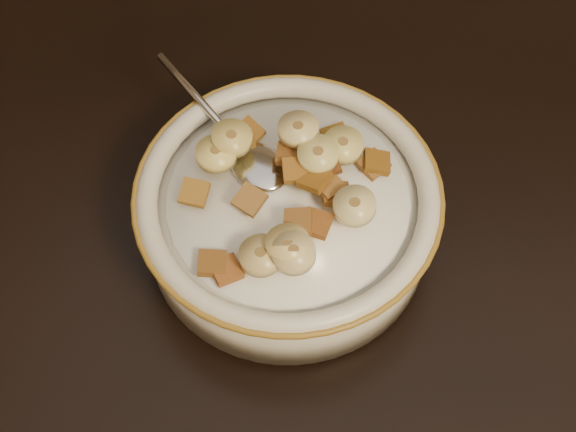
# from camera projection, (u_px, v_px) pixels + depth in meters

# --- Properties ---
(table) EXTENTS (1.43, 0.95, 0.04)m
(table) POSITION_uv_depth(u_px,v_px,m) (495.00, 261.00, 0.66)
(table) COLOR black
(table) RESTS_ON floor
(chair) EXTENTS (0.41, 0.41, 0.86)m
(chair) POSITION_uv_depth(u_px,v_px,m) (492.00, 3.00, 1.24)
(chair) COLOR #301C13
(chair) RESTS_ON floor
(cereal_bowl) EXTENTS (0.22, 0.22, 0.05)m
(cereal_bowl) POSITION_uv_depth(u_px,v_px,m) (288.00, 218.00, 0.63)
(cereal_bowl) COLOR beige
(cereal_bowl) RESTS_ON table
(milk) EXTENTS (0.18, 0.18, 0.00)m
(milk) POSITION_uv_depth(u_px,v_px,m) (288.00, 200.00, 0.60)
(milk) COLOR white
(milk) RESTS_ON cereal_bowl
(spoon) EXTENTS (0.07, 0.07, 0.01)m
(spoon) POSITION_uv_depth(u_px,v_px,m) (258.00, 167.00, 0.61)
(spoon) COLOR #ACACAD
(spoon) RESTS_ON cereal_bowl
(cereal_square_0) EXTENTS (0.03, 0.03, 0.01)m
(cereal_square_0) POSITION_uv_depth(u_px,v_px,m) (248.00, 133.00, 0.62)
(cereal_square_0) COLOR brown
(cereal_square_0) RESTS_ON milk
(cereal_square_1) EXTENTS (0.03, 0.03, 0.01)m
(cereal_square_1) POSITION_uv_depth(u_px,v_px,m) (373.00, 165.00, 0.61)
(cereal_square_1) COLOR brown
(cereal_square_1) RESTS_ON milk
(cereal_square_2) EXTENTS (0.02, 0.02, 0.01)m
(cereal_square_2) POSITION_uv_depth(u_px,v_px,m) (296.00, 170.00, 0.59)
(cereal_square_2) COLOR brown
(cereal_square_2) RESTS_ON milk
(cereal_square_3) EXTENTS (0.02, 0.02, 0.01)m
(cereal_square_3) POSITION_uv_depth(u_px,v_px,m) (242.00, 140.00, 0.62)
(cereal_square_3) COLOR brown
(cereal_square_3) RESTS_ON milk
(cereal_square_4) EXTENTS (0.03, 0.03, 0.01)m
(cereal_square_4) POSITION_uv_depth(u_px,v_px,m) (325.00, 164.00, 0.60)
(cereal_square_4) COLOR brown
(cereal_square_4) RESTS_ON milk
(cereal_square_5) EXTENTS (0.03, 0.03, 0.01)m
(cereal_square_5) POSITION_uv_depth(u_px,v_px,m) (330.00, 187.00, 0.59)
(cereal_square_5) COLOR brown
(cereal_square_5) RESTS_ON milk
(cereal_square_6) EXTENTS (0.02, 0.02, 0.01)m
(cereal_square_6) POSITION_uv_depth(u_px,v_px,m) (317.00, 223.00, 0.57)
(cereal_square_6) COLOR #985321
(cereal_square_6) RESTS_ON milk
(cereal_square_7) EXTENTS (0.02, 0.02, 0.01)m
(cereal_square_7) POSITION_uv_depth(u_px,v_px,m) (298.00, 222.00, 0.57)
(cereal_square_7) COLOR brown
(cereal_square_7) RESTS_ON milk
(cereal_square_8) EXTENTS (0.02, 0.02, 0.01)m
(cereal_square_8) POSITION_uv_depth(u_px,v_px,m) (212.00, 263.00, 0.57)
(cereal_square_8) COLOR brown
(cereal_square_8) RESTS_ON milk
(cereal_square_9) EXTENTS (0.02, 0.02, 0.01)m
(cereal_square_9) POSITION_uv_depth(u_px,v_px,m) (290.00, 153.00, 0.60)
(cereal_square_9) COLOR brown
(cereal_square_9) RESTS_ON milk
(cereal_square_10) EXTENTS (0.03, 0.03, 0.01)m
(cereal_square_10) POSITION_uv_depth(u_px,v_px,m) (226.00, 270.00, 0.56)
(cereal_square_10) COLOR brown
(cereal_square_10) RESTS_ON milk
(cereal_square_11) EXTENTS (0.03, 0.03, 0.01)m
(cereal_square_11) POSITION_uv_depth(u_px,v_px,m) (314.00, 180.00, 0.59)
(cereal_square_11) COLOR brown
(cereal_square_11) RESTS_ON milk
(cereal_square_12) EXTENTS (0.02, 0.02, 0.01)m
(cereal_square_12) POSITION_uv_depth(u_px,v_px,m) (238.00, 141.00, 0.63)
(cereal_square_12) COLOR brown
(cereal_square_12) RESTS_ON milk
(cereal_square_13) EXTENTS (0.02, 0.02, 0.01)m
(cereal_square_13) POSITION_uv_depth(u_px,v_px,m) (377.00, 162.00, 0.61)
(cereal_square_13) COLOR brown
(cereal_square_13) RESTS_ON milk
(cereal_square_14) EXTENTS (0.02, 0.02, 0.01)m
(cereal_square_14) POSITION_uv_depth(u_px,v_px,m) (194.00, 193.00, 0.60)
(cereal_square_14) COLOR brown
(cereal_square_14) RESTS_ON milk
(cereal_square_15) EXTENTS (0.03, 0.03, 0.01)m
(cereal_square_15) POSITION_uv_depth(u_px,v_px,m) (352.00, 210.00, 0.58)
(cereal_square_15) COLOR olive
(cereal_square_15) RESTS_ON milk
(cereal_square_16) EXTENTS (0.03, 0.03, 0.01)m
(cereal_square_16) POSITION_uv_depth(u_px,v_px,m) (340.00, 139.00, 0.62)
(cereal_square_16) COLOR brown
(cereal_square_16) RESTS_ON milk
(cereal_square_17) EXTENTS (0.03, 0.03, 0.01)m
(cereal_square_17) POSITION_uv_depth(u_px,v_px,m) (335.00, 136.00, 0.63)
(cereal_square_17) COLOR #9B6A22
(cereal_square_17) RESTS_ON milk
(cereal_square_18) EXTENTS (0.03, 0.03, 0.01)m
(cereal_square_18) POSITION_uv_depth(u_px,v_px,m) (250.00, 200.00, 0.58)
(cereal_square_18) COLOR olive
(cereal_square_18) RESTS_ON milk
(cereal_square_19) EXTENTS (0.02, 0.02, 0.01)m
(cereal_square_19) POSITION_uv_depth(u_px,v_px,m) (336.00, 194.00, 0.59)
(cereal_square_19) COLOR brown
(cereal_square_19) RESTS_ON milk
(banana_slice_0) EXTENTS (0.04, 0.04, 0.01)m
(banana_slice_0) POSITION_uv_depth(u_px,v_px,m) (318.00, 155.00, 0.59)
(banana_slice_0) COLOR #E0CB7C
(banana_slice_0) RESTS_ON milk
(banana_slice_1) EXTENTS (0.03, 0.03, 0.01)m
(banana_slice_1) POSITION_uv_depth(u_px,v_px,m) (216.00, 154.00, 0.60)
(banana_slice_1) COLOR #FBDA7C
(banana_slice_1) RESTS_ON milk
(banana_slice_2) EXTENTS (0.04, 0.04, 0.01)m
(banana_slice_2) POSITION_uv_depth(u_px,v_px,m) (294.00, 253.00, 0.55)
(banana_slice_2) COLOR beige
(banana_slice_2) RESTS_ON milk
(banana_slice_3) EXTENTS (0.04, 0.04, 0.01)m
(banana_slice_3) POSITION_uv_depth(u_px,v_px,m) (261.00, 256.00, 0.56)
(banana_slice_3) COLOR tan
(banana_slice_3) RESTS_ON milk
(banana_slice_4) EXTENTS (0.04, 0.04, 0.01)m
(banana_slice_4) POSITION_uv_depth(u_px,v_px,m) (287.00, 244.00, 0.56)
(banana_slice_4) COLOR #FFDB7C
(banana_slice_4) RESTS_ON milk
(banana_slice_5) EXTENTS (0.03, 0.03, 0.01)m
(banana_slice_5) POSITION_uv_depth(u_px,v_px,m) (298.00, 129.00, 0.60)
(banana_slice_5) COLOR beige
(banana_slice_5) RESTS_ON milk
(banana_slice_6) EXTENTS (0.04, 0.04, 0.01)m
(banana_slice_6) POSITION_uv_depth(u_px,v_px,m) (343.00, 145.00, 0.61)
(banana_slice_6) COLOR #CEC06E
(banana_slice_6) RESTS_ON milk
(banana_slice_7) EXTENTS (0.03, 0.03, 0.01)m
(banana_slice_7) POSITION_uv_depth(u_px,v_px,m) (355.00, 206.00, 0.57)
(banana_slice_7) COLOR beige
(banana_slice_7) RESTS_ON milk
(banana_slice_8) EXTENTS (0.04, 0.04, 0.01)m
(banana_slice_8) POSITION_uv_depth(u_px,v_px,m) (232.00, 138.00, 0.60)
(banana_slice_8) COLOR #EDD175
(banana_slice_8) RESTS_ON milk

